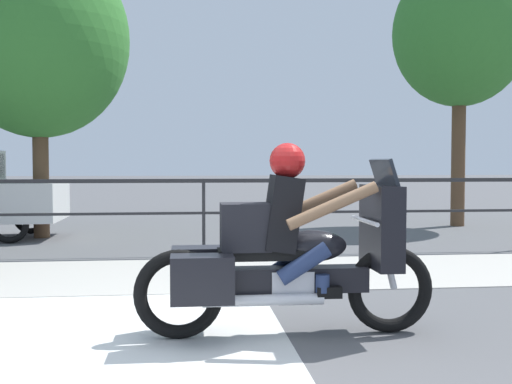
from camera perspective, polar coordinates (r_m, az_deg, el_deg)
The scene contains 7 objects.
ground_plane at distance 4.82m, azimuth -2.75°, elevation -14.33°, with size 120.00×120.00×0.00m, color #565659.
sidewalk_band at distance 8.13m, azimuth -4.29°, elevation -7.26°, with size 44.00×2.40×0.01m, color #B7B2A8.
crosswalk_band at distance 4.67m, azimuth -14.60°, elevation -14.95°, with size 2.94×6.00×0.01m, color silver.
fence_railing at distance 9.72m, azimuth -4.68°, elevation -0.26°, with size 36.00×0.05×1.15m.
motorcycle at distance 5.20m, azimuth 2.76°, elevation -5.33°, with size 2.45×0.76×1.56m.
tree_behind_sign at distance 14.97m, azimuth 17.69°, elevation 13.24°, with size 2.89×2.89×5.80m.
tree_behind_car at distance 12.73m, azimuth -18.75°, elevation 12.70°, with size 3.29×3.29×5.47m.
Camera 1 is at (-0.29, -4.60, 1.41)m, focal length 45.00 mm.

